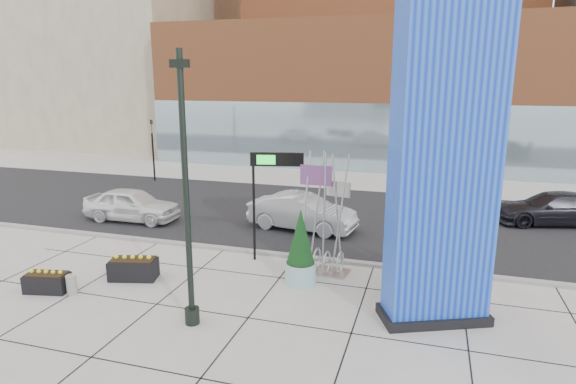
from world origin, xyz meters
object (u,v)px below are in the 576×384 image
(concrete_bollard, at_px, (72,285))
(car_white_west, at_px, (132,205))
(blue_pylon, at_px, (445,153))
(overhead_street_sign, at_px, (271,169))
(car_silver_mid, at_px, (302,212))
(lamp_post, at_px, (187,219))
(public_art_sculpture, at_px, (322,241))

(concrete_bollard, relative_size, car_white_west, 0.14)
(blue_pylon, xyz_separation_m, overhead_street_sign, (-5.85, 2.91, -1.28))
(blue_pylon, distance_m, car_silver_mid, 9.94)
(overhead_street_sign, distance_m, car_silver_mid, 4.94)
(blue_pylon, bearing_deg, concrete_bollard, 164.83)
(blue_pylon, height_order, car_silver_mid, blue_pylon)
(overhead_street_sign, bearing_deg, car_white_west, 146.76)
(lamp_post, bearing_deg, car_white_west, 132.46)
(overhead_street_sign, bearing_deg, public_art_sculpture, -23.15)
(car_white_west, bearing_deg, car_silver_mid, -84.72)
(lamp_post, xyz_separation_m, car_silver_mid, (0.71, 9.23, -2.25))
(concrete_bollard, bearing_deg, lamp_post, -7.38)
(car_white_west, bearing_deg, public_art_sculpture, -110.50)
(concrete_bollard, distance_m, car_white_west, 8.21)
(overhead_street_sign, xyz_separation_m, car_silver_mid, (0.06, 4.11, -2.73))
(blue_pylon, xyz_separation_m, lamp_post, (-6.50, -2.21, -1.76))
(concrete_bollard, bearing_deg, car_silver_mid, 58.45)
(lamp_post, bearing_deg, concrete_bollard, 172.62)
(concrete_bollard, relative_size, car_silver_mid, 0.13)
(lamp_post, relative_size, car_silver_mid, 1.52)
(public_art_sculpture, relative_size, concrete_bollard, 6.86)
(public_art_sculpture, bearing_deg, overhead_street_sign, 175.49)
(car_silver_mid, bearing_deg, overhead_street_sign, -172.08)
(concrete_bollard, distance_m, overhead_street_sign, 7.64)
(lamp_post, height_order, car_silver_mid, lamp_post)
(lamp_post, distance_m, overhead_street_sign, 5.18)
(public_art_sculpture, distance_m, car_white_west, 10.81)
(car_white_west, relative_size, car_silver_mid, 0.94)
(car_white_west, distance_m, car_silver_mid, 8.32)
(blue_pylon, bearing_deg, public_art_sculpture, 123.18)
(lamp_post, xyz_separation_m, concrete_bollard, (-4.59, 0.59, -2.74))
(concrete_bollard, xyz_separation_m, car_silver_mid, (5.30, 8.64, 0.49))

